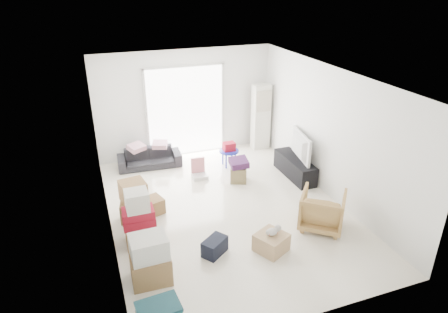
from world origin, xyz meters
name	(u,v)px	position (x,y,z in m)	size (l,w,h in m)	color
room_shell	(227,148)	(0.00, 0.00, 1.35)	(4.98, 6.48, 3.18)	white
sliding_door	(186,108)	(0.00, 2.98, 1.24)	(2.10, 0.04, 2.33)	white
ac_tower	(261,117)	(1.95, 2.65, 0.88)	(0.45, 0.30, 1.75)	silver
tv_console	(295,167)	(2.00, 0.81, 0.23)	(0.41, 1.36, 0.45)	black
television	(296,156)	(2.00, 0.81, 0.52)	(1.08, 0.62, 0.14)	black
sofa	(149,155)	(-1.08, 2.50, 0.30)	(1.53, 0.45, 0.60)	#27272C
pillow_left	(136,143)	(-1.37, 2.53, 0.65)	(0.34, 0.27, 0.11)	#CA93A9
pillow_right	(160,140)	(-0.80, 2.52, 0.66)	(0.39, 0.31, 0.13)	#CA93A9
armchair	(323,208)	(1.45, -1.18, 0.40)	(0.77, 0.72, 0.79)	#A47349
box_stack_a	(150,260)	(-1.80, -1.52, 0.38)	(0.61, 0.52, 0.79)	olive
box_stack_b	(139,221)	(-1.80, -0.51, 0.44)	(0.56, 0.52, 1.02)	olive
box_stack_c	(134,201)	(-1.77, 0.29, 0.39)	(0.61, 0.54, 0.79)	olive
loose_box	(153,206)	(-1.41, 0.39, 0.16)	(0.37, 0.37, 0.31)	olive
duffel_bag	(215,246)	(-0.68, -1.25, 0.14)	(0.44, 0.27, 0.28)	black
ottoman	(239,174)	(0.68, 1.04, 0.18)	(0.36, 0.36, 0.36)	olive
blanket	(239,164)	(0.68, 1.04, 0.43)	(0.40, 0.40, 0.14)	#472152
kids_table	(229,149)	(0.76, 1.87, 0.43)	(0.48, 0.48, 0.61)	#1B25AB
toy_walker	(199,172)	(-0.11, 1.53, 0.13)	(0.36, 0.32, 0.46)	silver
wood_crate	(271,242)	(0.26, -1.50, 0.16)	(0.48, 0.48, 0.32)	tan
plush_bunny	(273,231)	(0.29, -1.49, 0.39)	(0.30, 0.17, 0.15)	#B2ADA8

